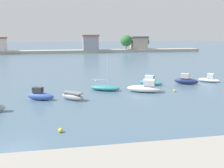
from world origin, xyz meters
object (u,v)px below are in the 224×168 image
(moored_boat_8, at_px, (209,79))
(moored_boat_6, at_px, (151,82))
(moored_boat_7, at_px, (186,80))
(mooring_buoy_2, at_px, (175,91))
(moored_boat_5, at_px, (145,88))
(mooring_buoy_0, at_px, (96,81))
(mooring_buoy_1, at_px, (60,130))
(moored_boat_3, at_px, (73,96))
(moored_boat_4, at_px, (105,88))
(moored_boat_2, at_px, (40,95))

(moored_boat_8, bearing_deg, moored_boat_6, -142.87)
(moored_boat_7, relative_size, mooring_buoy_2, 10.71)
(moored_boat_5, height_order, moored_boat_6, moored_boat_5)
(moored_boat_6, xyz_separation_m, mooring_buoy_0, (-8.93, 4.30, -0.41))
(moored_boat_7, height_order, mooring_buoy_1, moored_boat_7)
(moored_boat_7, relative_size, mooring_buoy_1, 9.67)
(moored_boat_3, distance_m, moored_boat_6, 15.05)
(moored_boat_3, bearing_deg, moored_boat_4, 80.63)
(moored_boat_6, bearing_deg, moored_boat_4, -129.04)
(mooring_buoy_0, bearing_deg, moored_boat_4, -84.26)
(moored_boat_8, xyz_separation_m, mooring_buoy_0, (-20.21, 3.81, -0.36))
(moored_boat_5, distance_m, moored_boat_8, 14.65)
(moored_boat_6, bearing_deg, mooring_buoy_1, -95.67)
(moored_boat_8, xyz_separation_m, mooring_buoy_1, (-25.86, -18.06, -0.30))
(moored_boat_5, relative_size, mooring_buoy_0, 19.15)
(moored_boat_4, distance_m, moored_boat_7, 14.67)
(moored_boat_8, bearing_deg, moored_boat_5, -124.87)
(moored_boat_2, relative_size, moored_boat_4, 0.69)
(moored_boat_5, xyz_separation_m, mooring_buoy_1, (-12.14, -12.93, -0.48))
(moored_boat_2, xyz_separation_m, moored_boat_6, (17.55, 6.29, -0.08))
(moored_boat_7, bearing_deg, mooring_buoy_1, -110.08)
(moored_boat_5, bearing_deg, moored_boat_8, 42.35)
(moored_boat_2, relative_size, mooring_buoy_0, 13.63)
(moored_boat_4, bearing_deg, moored_boat_7, 31.34)
(moored_boat_5, bearing_deg, moored_boat_7, 47.38)
(moored_boat_4, xyz_separation_m, moored_boat_6, (8.25, 2.51, 0.11))
(moored_boat_2, relative_size, moored_boat_6, 0.97)
(moored_boat_6, distance_m, moored_boat_7, 6.30)
(moored_boat_7, distance_m, mooring_buoy_2, 6.49)
(mooring_buoy_0, bearing_deg, mooring_buoy_1, -104.48)
(moored_boat_7, xyz_separation_m, moored_boat_8, (4.99, 0.96, -0.18))
(mooring_buoy_2, bearing_deg, moored_boat_7, 48.49)
(moored_boat_4, bearing_deg, mooring_buoy_2, 8.03)
(moored_boat_3, bearing_deg, mooring_buoy_2, 45.29)
(moored_boat_4, bearing_deg, mooring_buoy_1, -89.47)
(mooring_buoy_1, xyz_separation_m, mooring_buoy_2, (16.58, 12.26, -0.02))
(mooring_buoy_2, bearing_deg, moored_boat_8, 32.04)
(mooring_buoy_1, distance_m, mooring_buoy_2, 20.61)
(moored_boat_2, bearing_deg, moored_boat_7, 34.55)
(moored_boat_3, xyz_separation_m, moored_boat_5, (10.87, 2.39, 0.17))
(moored_boat_2, distance_m, moored_boat_5, 15.20)
(mooring_buoy_0, bearing_deg, moored_boat_2, -129.13)
(moored_boat_3, xyz_separation_m, moored_boat_6, (13.31, 7.03, 0.03))
(moored_boat_4, distance_m, mooring_buoy_0, 6.86)
(moored_boat_2, relative_size, moored_boat_5, 0.71)
(moored_boat_2, height_order, moored_boat_5, moored_boat_5)
(mooring_buoy_1, bearing_deg, moored_boat_7, 39.34)
(moored_boat_2, relative_size, moored_boat_8, 1.03)
(mooring_buoy_2, bearing_deg, moored_boat_4, 164.68)
(moored_boat_3, relative_size, mooring_buoy_1, 8.10)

